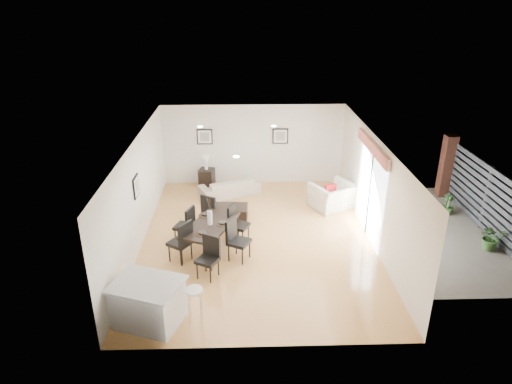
{
  "coord_description": "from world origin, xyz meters",
  "views": [
    {
      "loc": [
        -0.36,
        -10.56,
        5.98
      ],
      "look_at": [
        -0.02,
        0.4,
        1.2
      ],
      "focal_mm": 32.0,
      "sensor_mm": 36.0,
      "label": 1
    }
  ],
  "objects_px": {
    "dining_chair_wnear": "(182,240)",
    "sofa": "(230,187)",
    "bar_stool": "(194,294)",
    "dining_chair_efar": "(236,221)",
    "kitchen_island": "(148,302)",
    "dining_chair_wfar": "(187,223)",
    "dining_chair_head": "(209,254)",
    "side_table": "(207,178)",
    "dining_table": "(210,227)",
    "armchair": "(333,196)",
    "dining_chair_foot": "(211,210)",
    "dining_chair_enear": "(236,237)",
    "coffee_table": "(228,214)"
  },
  "relations": [
    {
      "from": "dining_chair_efar",
      "to": "side_table",
      "type": "distance_m",
      "value": 3.84
    },
    {
      "from": "dining_chair_head",
      "to": "bar_stool",
      "type": "relative_size",
      "value": 1.31
    },
    {
      "from": "dining_chair_wnear",
      "to": "side_table",
      "type": "bearing_deg",
      "value": -149.15
    },
    {
      "from": "dining_chair_wnear",
      "to": "kitchen_island",
      "type": "distance_m",
      "value": 2.26
    },
    {
      "from": "dining_chair_head",
      "to": "side_table",
      "type": "bearing_deg",
      "value": 123.02
    },
    {
      "from": "bar_stool",
      "to": "kitchen_island",
      "type": "bearing_deg",
      "value": 180.0
    },
    {
      "from": "dining_chair_efar",
      "to": "sofa",
      "type": "bearing_deg",
      "value": 30.29
    },
    {
      "from": "dining_table",
      "to": "side_table",
      "type": "relative_size",
      "value": 3.18
    },
    {
      "from": "dining_chair_wnear",
      "to": "dining_chair_wfar",
      "type": "bearing_deg",
      "value": -146.34
    },
    {
      "from": "kitchen_island",
      "to": "bar_stool",
      "type": "height_order",
      "value": "kitchen_island"
    },
    {
      "from": "dining_chair_enear",
      "to": "kitchen_island",
      "type": "distance_m",
      "value": 2.86
    },
    {
      "from": "dining_chair_wnear",
      "to": "dining_chair_head",
      "type": "height_order",
      "value": "dining_chair_wnear"
    },
    {
      "from": "sofa",
      "to": "side_table",
      "type": "xyz_separation_m",
      "value": [
        -0.78,
        0.72,
        0.03
      ]
    },
    {
      "from": "dining_chair_wfar",
      "to": "dining_chair_efar",
      "type": "bearing_deg",
      "value": 114.6
    },
    {
      "from": "sofa",
      "to": "dining_chair_foot",
      "type": "height_order",
      "value": "dining_chair_foot"
    },
    {
      "from": "dining_table",
      "to": "kitchen_island",
      "type": "bearing_deg",
      "value": -89.02
    },
    {
      "from": "sofa",
      "to": "dining_chair_foot",
      "type": "relative_size",
      "value": 1.83
    },
    {
      "from": "dining_chair_wfar",
      "to": "dining_chair_efar",
      "type": "relative_size",
      "value": 1.0
    },
    {
      "from": "dining_chair_foot",
      "to": "dining_chair_head",
      "type": "bearing_deg",
      "value": 124.67
    },
    {
      "from": "sofa",
      "to": "dining_chair_wnear",
      "type": "height_order",
      "value": "dining_chair_wnear"
    },
    {
      "from": "armchair",
      "to": "bar_stool",
      "type": "bearing_deg",
      "value": 25.63
    },
    {
      "from": "dining_chair_foot",
      "to": "dining_chair_efar",
      "type": "bearing_deg",
      "value": 169.75
    },
    {
      "from": "kitchen_island",
      "to": "dining_table",
      "type": "bearing_deg",
      "value": 88.84
    },
    {
      "from": "dining_chair_wnear",
      "to": "dining_chair_efar",
      "type": "height_order",
      "value": "dining_chair_wnear"
    },
    {
      "from": "dining_table",
      "to": "coffee_table",
      "type": "height_order",
      "value": "dining_table"
    },
    {
      "from": "sofa",
      "to": "kitchen_island",
      "type": "height_order",
      "value": "kitchen_island"
    },
    {
      "from": "armchair",
      "to": "dining_chair_wfar",
      "type": "relative_size",
      "value": 1.2
    },
    {
      "from": "dining_chair_enear",
      "to": "kitchen_island",
      "type": "height_order",
      "value": "dining_chair_enear"
    },
    {
      "from": "dining_table",
      "to": "sofa",
      "type": "bearing_deg",
      "value": 105.67
    },
    {
      "from": "dining_table",
      "to": "dining_chair_head",
      "type": "distance_m",
      "value": 1.12
    },
    {
      "from": "sofa",
      "to": "side_table",
      "type": "distance_m",
      "value": 1.06
    },
    {
      "from": "armchair",
      "to": "dining_chair_foot",
      "type": "relative_size",
      "value": 1.15
    },
    {
      "from": "dining_chair_efar",
      "to": "dining_chair_wfar",
      "type": "bearing_deg",
      "value": 118.75
    },
    {
      "from": "dining_chair_head",
      "to": "dining_chair_foot",
      "type": "distance_m",
      "value": 2.23
    },
    {
      "from": "sofa",
      "to": "bar_stool",
      "type": "height_order",
      "value": "bar_stool"
    },
    {
      "from": "coffee_table",
      "to": "bar_stool",
      "type": "height_order",
      "value": "bar_stool"
    },
    {
      "from": "sofa",
      "to": "armchair",
      "type": "relative_size",
      "value": 1.59
    },
    {
      "from": "coffee_table",
      "to": "dining_chair_foot",
      "type": "bearing_deg",
      "value": -126.61
    },
    {
      "from": "dining_chair_head",
      "to": "dining_chair_foot",
      "type": "relative_size",
      "value": 0.95
    },
    {
      "from": "sofa",
      "to": "dining_chair_head",
      "type": "distance_m",
      "value": 4.59
    },
    {
      "from": "armchair",
      "to": "kitchen_island",
      "type": "height_order",
      "value": "kitchen_island"
    },
    {
      "from": "dining_chair_wnear",
      "to": "dining_chair_efar",
      "type": "relative_size",
      "value": 1.06
    },
    {
      "from": "dining_chair_wnear",
      "to": "side_table",
      "type": "relative_size",
      "value": 1.72
    },
    {
      "from": "sofa",
      "to": "dining_chair_efar",
      "type": "height_order",
      "value": "dining_chair_efar"
    },
    {
      "from": "dining_chair_wfar",
      "to": "dining_chair_wnear",
      "type": "bearing_deg",
      "value": 21.21
    },
    {
      "from": "dining_chair_enear",
      "to": "dining_chair_foot",
      "type": "height_order",
      "value": "dining_chair_enear"
    },
    {
      "from": "dining_chair_wnear",
      "to": "sofa",
      "type": "bearing_deg",
      "value": -160.63
    },
    {
      "from": "bar_stool",
      "to": "dining_chair_efar",
      "type": "bearing_deg",
      "value": 76.32
    },
    {
      "from": "sofa",
      "to": "dining_chair_wfar",
      "type": "bearing_deg",
      "value": 47.53
    },
    {
      "from": "dining_chair_efar",
      "to": "dining_chair_foot",
      "type": "relative_size",
      "value": 0.96
    }
  ]
}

